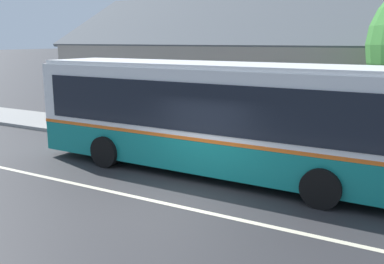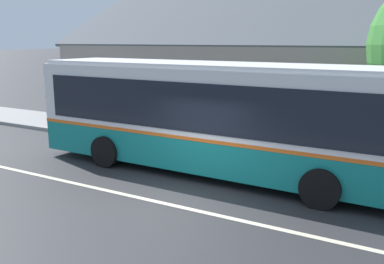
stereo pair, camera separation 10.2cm
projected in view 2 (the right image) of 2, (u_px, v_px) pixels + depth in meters
The scene contains 7 objects.
ground_plane at pixel (172, 205), 10.49m from camera, with size 300.00×300.00×0.00m, color #2D2D30.
sidewalk_far at pixel (260, 149), 15.56m from camera, with size 60.00×3.00×0.15m, color gray.
lane_divider_stripe at pixel (172, 205), 10.49m from camera, with size 60.00×0.16×0.01m, color beige.
community_building at pixel (300, 79), 22.27m from camera, with size 23.95×10.90×7.42m.
transit_bus at pixel (213, 115), 12.75m from camera, with size 11.70×2.88×3.31m.
bench_by_building at pixel (113, 119), 18.77m from camera, with size 1.51×0.51×0.94m.
bike_rack at pixel (69, 112), 20.01m from camera, with size 1.16×0.06×0.78m.
Camera 2 is at (5.36, -8.31, 3.97)m, focal length 40.00 mm.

